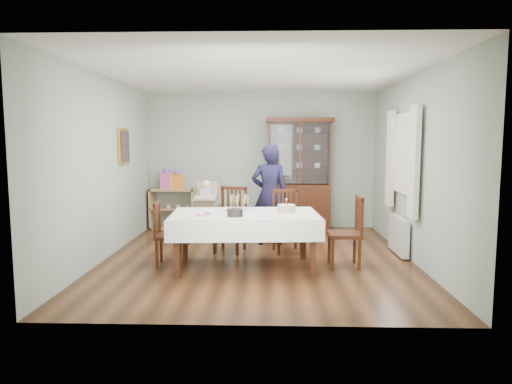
{
  "coord_description": "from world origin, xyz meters",
  "views": [
    {
      "loc": [
        0.18,
        -6.64,
        1.74
      ],
      "look_at": [
        -0.03,
        0.2,
        0.97
      ],
      "focal_mm": 32.0,
      "sensor_mm": 36.0,
      "label": 1
    }
  ],
  "objects_px": {
    "chair_far_left": "(230,232)",
    "champagne_tray": "(239,207)",
    "gift_bag_orange": "(177,180)",
    "china_cabinet": "(299,173)",
    "high_chair": "(207,218)",
    "chair_far_right": "(287,234)",
    "chair_end_left": "(169,246)",
    "dining_table": "(245,240)",
    "gift_bag_pink": "(167,179)",
    "woman": "(270,195)",
    "chair_end_right": "(345,246)",
    "birthday_cake": "(286,209)",
    "sideboard": "(173,209)"
  },
  "relations": [
    {
      "from": "chair_far_left",
      "to": "birthday_cake",
      "type": "relative_size",
      "value": 3.54
    },
    {
      "from": "china_cabinet",
      "to": "woman",
      "type": "xyz_separation_m",
      "value": [
        -0.57,
        -1.33,
        -0.28
      ]
    },
    {
      "from": "woman",
      "to": "champagne_tray",
      "type": "bearing_deg",
      "value": 71.57
    },
    {
      "from": "gift_bag_orange",
      "to": "woman",
      "type": "bearing_deg",
      "value": -36.0
    },
    {
      "from": "chair_far_left",
      "to": "chair_end_left",
      "type": "distance_m",
      "value": 1.14
    },
    {
      "from": "gift_bag_pink",
      "to": "chair_far_right",
      "type": "bearing_deg",
      "value": -38.68
    },
    {
      "from": "sideboard",
      "to": "high_chair",
      "type": "bearing_deg",
      "value": -55.05
    },
    {
      "from": "china_cabinet",
      "to": "high_chair",
      "type": "bearing_deg",
      "value": -144.47
    },
    {
      "from": "high_chair",
      "to": "gift_bag_orange",
      "type": "bearing_deg",
      "value": 124.2
    },
    {
      "from": "china_cabinet",
      "to": "sideboard",
      "type": "xyz_separation_m",
      "value": [
        -2.5,
        0.02,
        -0.72
      ]
    },
    {
      "from": "chair_end_right",
      "to": "high_chair",
      "type": "xyz_separation_m",
      "value": [
        -2.14,
        1.48,
        0.13
      ]
    },
    {
      "from": "dining_table",
      "to": "champagne_tray",
      "type": "distance_m",
      "value": 0.47
    },
    {
      "from": "high_chair",
      "to": "birthday_cake",
      "type": "distance_m",
      "value": 2.05
    },
    {
      "from": "high_chair",
      "to": "champagne_tray",
      "type": "xyz_separation_m",
      "value": [
        0.66,
        -1.45,
        0.41
      ]
    },
    {
      "from": "high_chair",
      "to": "gift_bag_orange",
      "type": "height_order",
      "value": "gift_bag_orange"
    },
    {
      "from": "high_chair",
      "to": "chair_end_left",
      "type": "bearing_deg",
      "value": -100.01
    },
    {
      "from": "woman",
      "to": "gift_bag_pink",
      "type": "height_order",
      "value": "woman"
    },
    {
      "from": "sideboard",
      "to": "birthday_cake",
      "type": "height_order",
      "value": "birthday_cake"
    },
    {
      "from": "woman",
      "to": "dining_table",
      "type": "bearing_deg",
      "value": 76.23
    },
    {
      "from": "chair_end_left",
      "to": "gift_bag_pink",
      "type": "bearing_deg",
      "value": 10.17
    },
    {
      "from": "high_chair",
      "to": "birthday_cake",
      "type": "bearing_deg",
      "value": -46.87
    },
    {
      "from": "china_cabinet",
      "to": "high_chair",
      "type": "xyz_separation_m",
      "value": [
        -1.66,
        -1.18,
        -0.7
      ]
    },
    {
      "from": "dining_table",
      "to": "gift_bag_pink",
      "type": "bearing_deg",
      "value": 121.53
    },
    {
      "from": "woman",
      "to": "chair_end_right",
      "type": "bearing_deg",
      "value": 127.64
    },
    {
      "from": "sideboard",
      "to": "champagne_tray",
      "type": "bearing_deg",
      "value": -60.49
    },
    {
      "from": "champagne_tray",
      "to": "gift_bag_orange",
      "type": "distance_m",
      "value": 2.99
    },
    {
      "from": "dining_table",
      "to": "champagne_tray",
      "type": "relative_size",
      "value": 5.43
    },
    {
      "from": "chair_end_right",
      "to": "gift_bag_orange",
      "type": "height_order",
      "value": "gift_bag_orange"
    },
    {
      "from": "chair_far_right",
      "to": "chair_end_left",
      "type": "height_order",
      "value": "chair_far_right"
    },
    {
      "from": "chair_far_left",
      "to": "woman",
      "type": "xyz_separation_m",
      "value": [
        0.62,
        0.51,
        0.54
      ]
    },
    {
      "from": "chair_far_right",
      "to": "chair_far_left",
      "type": "bearing_deg",
      "value": 167.46
    },
    {
      "from": "chair_far_left",
      "to": "chair_end_left",
      "type": "relative_size",
      "value": 1.13
    },
    {
      "from": "champagne_tray",
      "to": "gift_bag_orange",
      "type": "xyz_separation_m",
      "value": [
        -1.4,
        2.64,
        0.15
      ]
    },
    {
      "from": "champagne_tray",
      "to": "gift_bag_pink",
      "type": "height_order",
      "value": "gift_bag_pink"
    },
    {
      "from": "birthday_cake",
      "to": "gift_bag_orange",
      "type": "relative_size",
      "value": 0.72
    },
    {
      "from": "chair_far_left",
      "to": "champagne_tray",
      "type": "height_order",
      "value": "chair_far_left"
    },
    {
      "from": "china_cabinet",
      "to": "gift_bag_orange",
      "type": "relative_size",
      "value": 5.5
    },
    {
      "from": "china_cabinet",
      "to": "chair_end_right",
      "type": "xyz_separation_m",
      "value": [
        0.48,
        -2.67,
        -0.83
      ]
    },
    {
      "from": "dining_table",
      "to": "champagne_tray",
      "type": "bearing_deg",
      "value": 122.68
    },
    {
      "from": "china_cabinet",
      "to": "chair_end_left",
      "type": "height_order",
      "value": "china_cabinet"
    },
    {
      "from": "chair_end_left",
      "to": "chair_end_right",
      "type": "bearing_deg",
      "value": -93.15
    },
    {
      "from": "chair_far_right",
      "to": "high_chair",
      "type": "bearing_deg",
      "value": 142.24
    },
    {
      "from": "woman",
      "to": "china_cabinet",
      "type": "bearing_deg",
      "value": -113.9
    },
    {
      "from": "chair_end_left",
      "to": "china_cabinet",
      "type": "bearing_deg",
      "value": -39.73
    },
    {
      "from": "chair_end_right",
      "to": "chair_end_left",
      "type": "bearing_deg",
      "value": -90.15
    },
    {
      "from": "dining_table",
      "to": "birthday_cake",
      "type": "bearing_deg",
      "value": 6.56
    },
    {
      "from": "chair_end_right",
      "to": "gift_bag_pink",
      "type": "relative_size",
      "value": 2.35
    },
    {
      "from": "chair_end_right",
      "to": "china_cabinet",
      "type": "bearing_deg",
      "value": -169.93
    },
    {
      "from": "high_chair",
      "to": "gift_bag_orange",
      "type": "distance_m",
      "value": 1.5
    },
    {
      "from": "woman",
      "to": "gift_bag_orange",
      "type": "relative_size",
      "value": 4.27
    }
  ]
}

